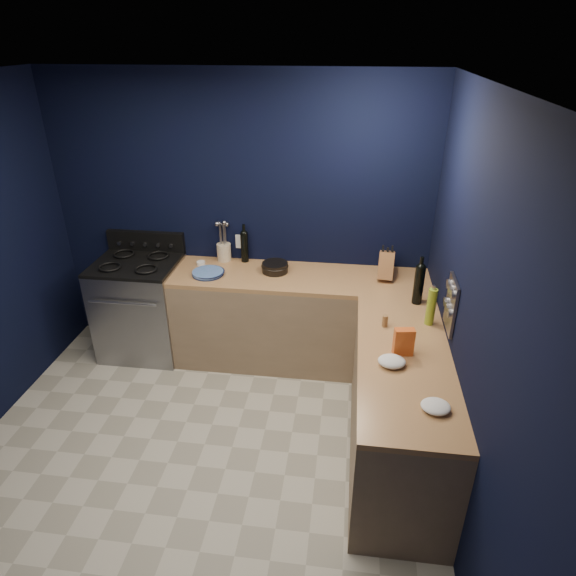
% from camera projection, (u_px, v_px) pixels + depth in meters
% --- Properties ---
extents(floor, '(3.50, 3.50, 0.02)m').
position_uv_depth(floor, '(196.00, 467.00, 3.66)').
color(floor, '#ACA697').
rests_on(floor, ground).
extents(ceiling, '(3.50, 3.50, 0.02)m').
position_uv_depth(ceiling, '(152.00, 84.00, 2.45)').
color(ceiling, silver).
rests_on(ceiling, ground).
extents(wall_back, '(3.50, 0.02, 2.60)m').
position_uv_depth(wall_back, '(240.00, 219.00, 4.60)').
color(wall_back, black).
rests_on(wall_back, ground).
extents(wall_right, '(0.02, 3.50, 2.60)m').
position_uv_depth(wall_right, '(474.00, 333.00, 2.85)').
color(wall_right, black).
rests_on(wall_right, ground).
extents(cab_back, '(2.30, 0.63, 0.86)m').
position_uv_depth(cab_back, '(299.00, 321.00, 4.65)').
color(cab_back, '#8B7156').
rests_on(cab_back, floor).
extents(top_back, '(2.30, 0.63, 0.04)m').
position_uv_depth(top_back, '(300.00, 278.00, 4.44)').
color(top_back, brown).
rests_on(top_back, cab_back).
extents(cab_right, '(0.63, 1.67, 0.86)m').
position_uv_depth(cab_right, '(398.00, 412.00, 3.54)').
color(cab_right, '#8B7156').
rests_on(cab_right, floor).
extents(top_right, '(0.63, 1.67, 0.04)m').
position_uv_depth(top_right, '(405.00, 360.00, 3.33)').
color(top_right, brown).
rests_on(top_right, cab_right).
extents(gas_range, '(0.76, 0.66, 0.92)m').
position_uv_depth(gas_range, '(142.00, 309.00, 4.80)').
color(gas_range, gray).
rests_on(gas_range, floor).
extents(oven_door, '(0.59, 0.02, 0.42)m').
position_uv_depth(oven_door, '(129.00, 327.00, 4.52)').
color(oven_door, black).
rests_on(oven_door, gas_range).
extents(cooktop, '(0.76, 0.66, 0.03)m').
position_uv_depth(cooktop, '(135.00, 264.00, 4.58)').
color(cooktop, black).
rests_on(cooktop, gas_range).
extents(backguard, '(0.76, 0.06, 0.20)m').
position_uv_depth(backguard, '(146.00, 241.00, 4.80)').
color(backguard, black).
rests_on(backguard, gas_range).
extents(spice_panel, '(0.02, 0.28, 0.38)m').
position_uv_depth(spice_panel, '(451.00, 305.00, 3.39)').
color(spice_panel, gray).
rests_on(spice_panel, wall_right).
extents(wall_outlet, '(0.09, 0.02, 0.13)m').
position_uv_depth(wall_outlet, '(240.00, 241.00, 4.69)').
color(wall_outlet, white).
rests_on(wall_outlet, wall_back).
extents(plate_stack, '(0.29, 0.29, 0.04)m').
position_uv_depth(plate_stack, '(208.00, 273.00, 4.45)').
color(plate_stack, teal).
rests_on(plate_stack, top_back).
extents(ramekin, '(0.08, 0.08, 0.03)m').
position_uv_depth(ramekin, '(201.00, 263.00, 4.64)').
color(ramekin, white).
rests_on(ramekin, top_back).
extents(utensil_crock, '(0.15, 0.15, 0.17)m').
position_uv_depth(utensil_crock, '(224.00, 252.00, 4.71)').
color(utensil_crock, beige).
rests_on(utensil_crock, top_back).
extents(wine_bottle_back, '(0.08, 0.08, 0.29)m').
position_uv_depth(wine_bottle_back, '(245.00, 247.00, 4.65)').
color(wine_bottle_back, black).
rests_on(wine_bottle_back, top_back).
extents(lemon_basket, '(0.30, 0.30, 0.09)m').
position_uv_depth(lemon_basket, '(275.00, 267.00, 4.49)').
color(lemon_basket, black).
rests_on(lemon_basket, top_back).
extents(knife_block, '(0.15, 0.29, 0.29)m').
position_uv_depth(knife_block, '(386.00, 265.00, 4.36)').
color(knife_block, brown).
rests_on(knife_block, top_back).
extents(wine_bottle_right, '(0.10, 0.10, 0.32)m').
position_uv_depth(wine_bottle_right, '(419.00, 285.00, 3.92)').
color(wine_bottle_right, black).
rests_on(wine_bottle_right, top_right).
extents(oil_bottle, '(0.09, 0.09, 0.29)m').
position_uv_depth(oil_bottle, '(431.00, 307.00, 3.65)').
color(oil_bottle, olive).
rests_on(oil_bottle, top_right).
extents(spice_jar_near, '(0.05, 0.05, 0.09)m').
position_uv_depth(spice_jar_near, '(385.00, 321.00, 3.66)').
color(spice_jar_near, olive).
rests_on(spice_jar_near, top_right).
extents(spice_jar_far, '(0.05, 0.05, 0.08)m').
position_uv_depth(spice_jar_far, '(398.00, 334.00, 3.51)').
color(spice_jar_far, olive).
rests_on(spice_jar_far, top_right).
extents(crouton_bag, '(0.14, 0.08, 0.19)m').
position_uv_depth(crouton_bag, '(404.00, 342.00, 3.32)').
color(crouton_bag, red).
rests_on(crouton_bag, top_right).
extents(towel_front, '(0.22, 0.20, 0.06)m').
position_uv_depth(towel_front, '(392.00, 361.00, 3.23)').
color(towel_front, white).
rests_on(towel_front, top_right).
extents(towel_end, '(0.21, 0.19, 0.05)m').
position_uv_depth(towel_end, '(436.00, 406.00, 2.85)').
color(towel_end, white).
rests_on(towel_end, top_right).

